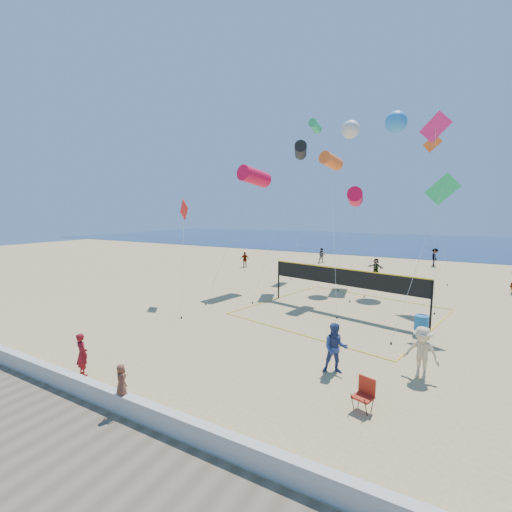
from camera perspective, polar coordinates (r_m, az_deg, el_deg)
The scene contains 26 objects.
ground at distance 13.24m, azimuth -8.58°, elevation -19.15°, with size 120.00×120.00×0.00m, color tan.
ocean at distance 71.90m, azimuth 23.38°, elevation 2.14°, with size 140.00×50.00×0.03m, color navy.
seawall at distance 11.19m, azimuth -18.92°, elevation -23.08°, with size 32.00×0.30×0.60m, color silver.
boardwalk at distance 10.36m, azimuth -28.22°, elevation -28.20°, with size 32.00×3.60×0.03m, color brown.
woman at distance 14.30m, azimuth -27.01°, elevation -14.38°, with size 0.57×0.38×1.58m, color maroon.
toddler at distance 11.29m, azimuth -21.55°, elevation -18.58°, with size 0.44×0.29×0.91m, color brown.
bystander_a at distance 13.29m, azimuth 13.09°, elevation -14.74°, with size 0.91×0.71×1.87m, color navy.
bystander_b at distance 13.94m, azimuth 25.90°, elevation -14.24°, with size 1.21×0.69×1.87m, color beige.
far_person_0 at distance 36.42m, azimuth -1.89°, elevation -0.58°, with size 0.96×0.40×1.64m, color gray.
far_person_1 at distance 32.73m, azimuth 19.33°, elevation -1.86°, with size 1.58×0.50×1.70m, color gray.
far_person_3 at distance 40.23m, azimuth 10.92°, elevation 0.09°, with size 0.82×0.64×1.69m, color gray.
far_person_4 at distance 41.78m, azimuth 27.65°, elevation -0.19°, with size 1.25×0.72×1.94m, color gray.
camp_chair at distance 11.42m, azimuth 17.67°, elevation -20.84°, with size 0.66×0.77×1.11m.
trash_barrel at distance 18.52m, azimuth 25.83°, elevation -10.36°, with size 0.64×0.64×0.96m, color #1A68AB.
volleyball_net at distance 20.70m, azimuth 14.33°, elevation -4.21°, with size 11.62×11.51×2.62m.
kite_0 at distance 26.42m, azimuth -0.27°, elevation 13.11°, with size 1.67×7.51×9.29m.
kite_1 at distance 27.83m, azimuth 7.45°, elevation 17.06°, with size 1.66×8.06×11.19m.
kite_2 at distance 24.44m, azimuth 12.40°, elevation 15.19°, with size 2.74×6.01×9.84m.
kite_3 at distance 22.78m, azimuth -11.93°, elevation 6.64°, with size 3.23×3.77×6.73m.
kite_4 at distance 19.43m, azimuth 28.35°, elevation 8.75°, with size 2.39×4.03×7.81m.
kite_5 at distance 26.09m, azimuth 27.74°, elevation 17.49°, with size 1.95×4.25×12.31m.
kite_6 at distance 29.77m, azimuth 15.48°, elevation 19.65°, with size 1.72×4.24×13.04m.
kite_7 at distance 29.96m, azimuth 22.32°, elevation 19.98°, with size 1.79×6.02×13.49m.
kite_8 at distance 34.18m, azimuth 9.81°, elevation 20.52°, with size 0.90×5.39×14.23m.
kite_9 at distance 35.49m, azimuth 27.47°, elevation 15.18°, with size 2.77×4.66×12.77m.
kite_10 at distance 28.39m, azimuth 16.21°, elevation 9.44°, with size 2.09×7.05×7.79m.
Camera 1 is at (7.36, -9.28, 5.91)m, focal length 24.00 mm.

